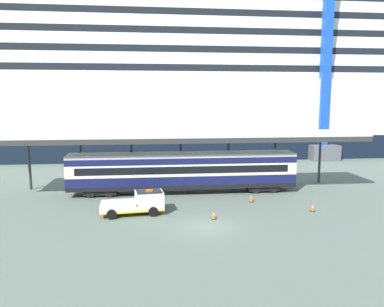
% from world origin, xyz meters
% --- Properties ---
extents(ground_plane, '(400.00, 400.00, 0.00)m').
position_xyz_m(ground_plane, '(0.00, 0.00, 0.00)').
color(ground_plane, slate).
extents(cruise_ship, '(169.14, 28.17, 41.57)m').
position_xyz_m(cruise_ship, '(5.32, 43.99, 14.30)').
color(cruise_ship, black).
rests_on(cruise_ship, ground).
extents(platform_canopy, '(37.27, 6.14, 6.09)m').
position_xyz_m(platform_canopy, '(-0.82, 11.03, 5.79)').
color(platform_canopy, silver).
rests_on(platform_canopy, ground).
extents(train_carriage, '(22.83, 2.81, 4.11)m').
position_xyz_m(train_carriage, '(-0.82, 10.56, 2.31)').
color(train_carriage, black).
rests_on(train_carriage, ground).
extents(service_truck, '(5.40, 2.71, 2.02)m').
position_xyz_m(service_truck, '(-5.15, 3.81, 0.99)').
color(service_truck, silver).
rests_on(service_truck, ground).
extents(traffic_cone_near, '(0.36, 0.36, 0.69)m').
position_xyz_m(traffic_cone_near, '(0.90, 1.76, 0.34)').
color(traffic_cone_near, black).
rests_on(traffic_cone_near, ground).
extents(traffic_cone_mid, '(0.36, 0.36, 0.72)m').
position_xyz_m(traffic_cone_mid, '(9.61, 2.88, 0.35)').
color(traffic_cone_mid, black).
rests_on(traffic_cone_mid, ground).
extents(traffic_cone_far, '(0.36, 0.36, 0.76)m').
position_xyz_m(traffic_cone_far, '(5.21, 6.37, 0.38)').
color(traffic_cone_far, black).
rests_on(traffic_cone_far, ground).
extents(dockside_crane, '(18.67, 4.40, 65.14)m').
position_xyz_m(dockside_crane, '(24.04, 29.89, 21.14)').
color(dockside_crane, '#595960').
rests_on(dockside_crane, ground).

